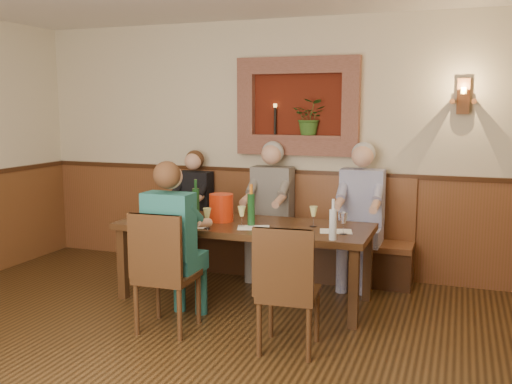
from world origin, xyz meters
TOP-DOWN VIEW (x-y plane):
  - room_shell at (0.00, 0.00)m, footprint 6.04×6.04m
  - wainscoting at (0.00, -0.00)m, footprint 6.02×6.02m
  - wall_niche at (0.24, 2.94)m, footprint 1.36×0.30m
  - wall_sconce at (1.90, 2.93)m, footprint 0.25×0.20m
  - dining_table at (0.00, 1.85)m, footprint 2.40×0.90m
  - bench at (0.00, 2.79)m, footprint 3.00×0.45m
  - chair_near_left at (-0.33, 0.92)m, footprint 0.47×0.47m
  - chair_near_right at (0.73, 0.88)m, footprint 0.47×0.47m
  - person_bench_left at (-0.97, 2.69)m, footprint 0.39×0.48m
  - person_bench_mid at (-0.03, 2.69)m, footprint 0.44×0.54m
  - person_bench_right at (0.96, 2.69)m, footprint 0.45×0.55m
  - person_chair_front at (-0.33, 1.07)m, footprint 0.42×0.51m
  - spittoon_bucket at (-0.25, 1.88)m, footprint 0.25×0.25m
  - wine_bottle_green_a at (0.09, 1.78)m, footprint 0.08×0.08m
  - wine_bottle_green_b at (-0.56, 1.96)m, footprint 0.09×0.09m
  - water_bottle at (0.93, 1.47)m, footprint 0.07×0.07m
  - tasting_sheet_a at (-0.99, 1.77)m, footprint 0.31×0.25m
  - tasting_sheet_b at (0.15, 1.70)m, footprint 0.34×0.29m
  - tasting_sheet_c at (0.89, 1.80)m, footprint 0.32×0.26m
  - tasting_sheet_d at (-0.42, 1.57)m, footprint 0.34×0.27m
  - wine_glass_0 at (-0.90, 1.69)m, footprint 0.08×0.08m
  - wine_glass_1 at (0.65, 1.93)m, footprint 0.08×0.08m
  - wine_glass_2 at (0.03, 1.71)m, footprint 0.08×0.08m
  - wine_glass_3 at (-0.23, 1.51)m, footprint 0.08×0.08m
  - wine_glass_4 at (-0.60, 1.61)m, footprint 0.08×0.08m
  - wine_glass_5 at (0.98, 1.71)m, footprint 0.08×0.08m
  - wine_glass_6 at (-0.70, 1.92)m, footprint 0.08×0.08m
  - wine_glass_7 at (-0.29, 1.91)m, footprint 0.08×0.08m

SIDE VIEW (x-z plane):
  - chair_near_right at x=0.73m, z-range -0.21..0.78m
  - chair_near_left at x=-0.33m, z-range -0.21..0.80m
  - bench at x=0.00m, z-range -0.23..0.88m
  - person_bench_left at x=-0.97m, z-range -0.12..1.23m
  - person_chair_front at x=-0.33m, z-range -0.12..1.29m
  - wainscoting at x=0.00m, z-range 0.01..1.16m
  - person_bench_mid at x=-0.03m, z-range -0.12..1.35m
  - person_bench_right at x=0.96m, z-range -0.13..1.37m
  - dining_table at x=0.00m, z-range 0.30..1.05m
  - tasting_sheet_a at x=-0.99m, z-range 0.75..0.75m
  - tasting_sheet_b at x=0.15m, z-range 0.75..0.75m
  - tasting_sheet_c at x=0.89m, z-range 0.75..0.75m
  - tasting_sheet_d at x=-0.42m, z-range 0.75..0.75m
  - wine_glass_0 at x=-0.90m, z-range 0.75..0.94m
  - wine_glass_1 at x=0.65m, z-range 0.75..0.94m
  - wine_glass_2 at x=0.03m, z-range 0.75..0.94m
  - wine_glass_3 at x=-0.23m, z-range 0.75..0.94m
  - wine_glass_4 at x=-0.60m, z-range 0.75..0.94m
  - wine_glass_5 at x=0.98m, z-range 0.75..0.94m
  - wine_glass_6 at x=-0.70m, z-range 0.75..0.94m
  - wine_glass_7 at x=-0.29m, z-range 0.75..0.94m
  - spittoon_bucket at x=-0.25m, z-range 0.75..1.01m
  - water_bottle at x=0.93m, z-range 0.72..1.06m
  - wine_bottle_green_b at x=-0.56m, z-range 0.71..1.10m
  - wine_bottle_green_a at x=0.09m, z-range 0.71..1.10m
  - wall_niche at x=0.24m, z-range 1.28..2.34m
  - room_shell at x=0.00m, z-range 0.48..3.30m
  - wall_sconce at x=1.90m, z-range 1.77..2.12m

